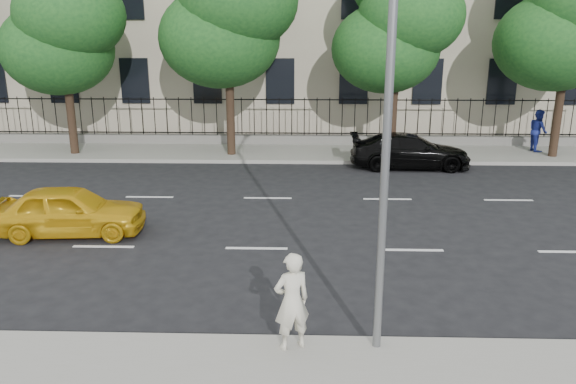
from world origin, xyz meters
name	(u,v)px	position (x,y,z in m)	size (l,w,h in m)	color
ground	(247,292)	(0.00, 0.00, 0.00)	(120.00, 120.00, 0.00)	black
far_sidewalk	(278,152)	(0.00, 14.00, 0.07)	(60.00, 4.00, 0.15)	gray
lane_markings	(263,220)	(0.00, 4.75, 0.01)	(49.60, 4.62, 0.01)	silver
iron_fence	(279,133)	(0.00, 15.70, 0.65)	(30.00, 0.50, 2.20)	slate
street_light	(386,49)	(2.50, -1.77, 5.15)	(0.25, 3.32, 8.05)	slate
tree_b	(63,20)	(-8.96, 13.36, 5.84)	(5.53, 5.12, 8.97)	#382619
tree_c	(229,5)	(-1.96, 13.36, 6.41)	(5.89, 5.50, 9.80)	#382619
tree_d	(398,20)	(5.04, 13.36, 5.84)	(5.34, 4.94, 8.84)	#382619
tree_e	(571,10)	(12.04, 13.36, 6.20)	(5.71, 5.31, 9.46)	#382619
yellow_taxi	(69,211)	(-5.19, 3.39, 0.69)	(1.63, 4.04, 1.38)	gold
black_sedan	(410,151)	(5.51, 11.50, 0.70)	(1.96, 4.81, 1.40)	black
woman_near	(292,301)	(1.03, -2.40, 1.03)	(0.64, 0.42, 1.75)	beige
pedestrian_far	(538,130)	(11.70, 14.27, 1.09)	(0.91, 0.71, 1.87)	navy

